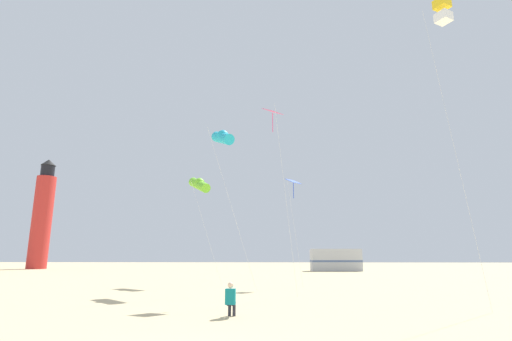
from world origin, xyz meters
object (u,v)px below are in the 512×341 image
object	(u,v)px
lighthouse_distant	(42,216)
kite_tube_cyan	(223,137)
rv_van_silver	(336,260)
kite_flyer_standing	(231,298)
kite_diamond_rainbow	(273,118)
kite_diamond_blue	(293,185)
kite_tube_lime	(199,184)
kite_box_gold	(443,12)

from	to	relation	value
lighthouse_distant	kite_tube_cyan	bearing A→B (deg)	-46.39
lighthouse_distant	rv_van_silver	bearing A→B (deg)	-7.72
kite_flyer_standing	kite_diamond_rainbow	size ratio (longest dim) A/B	0.12
kite_tube_cyan	rv_van_silver	distance (m)	31.08
kite_tube_cyan	lighthouse_distant	size ratio (longest dim) A/B	0.61
kite_tube_cyan	kite_diamond_blue	size ratio (longest dim) A/B	1.40
kite_flyer_standing	rv_van_silver	size ratio (longest dim) A/B	0.18
kite_tube_lime	kite_diamond_blue	bearing A→B (deg)	-12.59
kite_tube_cyan	kite_tube_lime	bearing A→B (deg)	117.49
kite_diamond_blue	kite_diamond_rainbow	distance (m)	7.09
kite_diamond_blue	kite_diamond_rainbow	world-z (taller)	kite_diamond_rainbow
kite_flyer_standing	kite_diamond_rainbow	world-z (taller)	kite_diamond_rainbow
kite_tube_lime	kite_flyer_standing	bearing A→B (deg)	-74.45
kite_tube_cyan	kite_diamond_rainbow	bearing A→B (deg)	-48.05
kite_diamond_blue	lighthouse_distant	xyz separation A→B (m)	(-36.72, 30.83, 0.98)
kite_diamond_blue	rv_van_silver	xyz separation A→B (m)	(6.71, 24.95, -5.47)
rv_van_silver	kite_flyer_standing	bearing A→B (deg)	-106.63
kite_flyer_standing	kite_tube_lime	bearing A→B (deg)	-71.05
kite_diamond_blue	lighthouse_distant	world-z (taller)	lighthouse_distant
lighthouse_distant	kite_tube_lime	bearing A→B (deg)	-44.52
kite_tube_cyan	kite_diamond_blue	xyz separation A→B (m)	(4.67, 2.81, -2.65)
kite_diamond_blue	rv_van_silver	bearing A→B (deg)	74.95
kite_tube_lime	rv_van_silver	bearing A→B (deg)	59.76
rv_van_silver	lighthouse_distant	bearing A→B (deg)	170.04
lighthouse_distant	rv_van_silver	world-z (taller)	lighthouse_distant
kite_flyer_standing	rv_van_silver	world-z (taller)	rv_van_silver
kite_tube_cyan	lighthouse_distant	xyz separation A→B (m)	(-32.05, 33.65, -1.66)
kite_box_gold	kite_diamond_blue	bearing A→B (deg)	122.09
kite_flyer_standing	lighthouse_distant	size ratio (longest dim) A/B	0.07
kite_flyer_standing	kite_tube_cyan	xyz separation A→B (m)	(-1.71, 9.93, 8.89)
kite_diamond_rainbow	rv_van_silver	distance (m)	33.42
kite_tube_cyan	kite_tube_lime	world-z (taller)	kite_tube_cyan
kite_tube_lime	kite_box_gold	bearing A→B (deg)	-41.55
kite_flyer_standing	lighthouse_distant	xyz separation A→B (m)	(-33.76, 43.58, 7.22)
kite_diamond_rainbow	rv_van_silver	world-z (taller)	kite_diamond_rainbow
kite_diamond_blue	kite_box_gold	bearing A→B (deg)	-57.91
kite_box_gold	kite_tube_lime	distance (m)	18.88
kite_box_gold	kite_tube_cyan	bearing A→B (deg)	145.95
kite_flyer_standing	rv_van_silver	distance (m)	38.92
rv_van_silver	kite_box_gold	bearing A→B (deg)	-92.60
kite_flyer_standing	kite_diamond_blue	bearing A→B (deg)	-99.66
kite_flyer_standing	kite_tube_cyan	distance (m)	13.44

